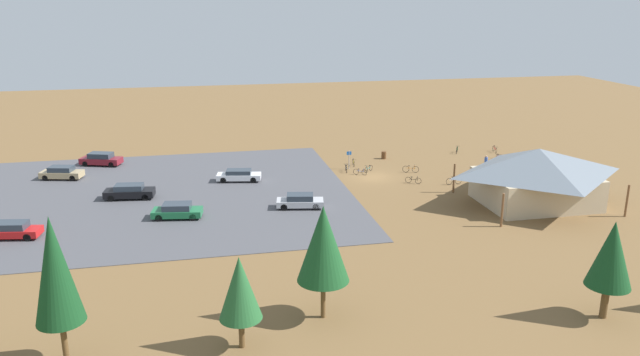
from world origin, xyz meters
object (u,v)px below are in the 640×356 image
object	(u,v)px
bicycle_green_near_sign	(457,150)
car_maroon_end_stall	(101,159)
pine_far_east	(240,288)
pine_mideast	(55,270)
car_red_aisle_side	(11,230)
car_green_near_entry	(177,211)
bicycle_yellow_yard_front	(353,163)
car_tan_back_corner	(62,173)
pine_center	(323,244)
bike_pavilion	(537,173)
car_silver_mid_lot	(300,201)
bicycle_red_front_row	(495,149)
bicycle_silver_yard_left	(346,168)
bicycle_blue_yard_right	(360,172)
lot_sign	(349,157)
visitor_by_pavilion	(486,162)
pine_west	(611,255)
bicycle_black_near_porch	(413,180)
bicycle_white_yard_center	(454,181)
bicycle_orange_mid_cluster	(411,169)
car_white_by_curb	(239,175)
bicycle_teal_lone_west	(369,169)
bicycle_purple_lone_east	(498,157)
car_black_front_row	(129,192)
trash_bin	(384,155)

from	to	relation	value
bicycle_green_near_sign	car_maroon_end_stall	xyz separation A→B (m)	(43.89, -2.99, 0.41)
pine_far_east	pine_mideast	size ratio (longest dim) A/B	0.65
car_red_aisle_side	car_green_near_entry	bearing A→B (deg)	-171.06
pine_mideast	car_maroon_end_stall	distance (m)	43.13
bicycle_yellow_yard_front	car_tan_back_corner	bearing A→B (deg)	-1.81
pine_center	bicycle_green_near_sign	world-z (taller)	pine_center
pine_center	car_maroon_end_stall	distance (m)	44.80
bike_pavilion	car_silver_mid_lot	distance (m)	22.70
bicycle_red_front_row	car_green_near_entry	xyz separation A→B (m)	(39.80, 16.97, 0.35)
bicycle_silver_yard_left	bicycle_blue_yard_right	bearing A→B (deg)	125.51
lot_sign	bicycle_yellow_yard_front	size ratio (longest dim) A/B	1.30
visitor_by_pavilion	pine_west	bearing A→B (deg)	75.18
lot_sign	car_red_aisle_side	size ratio (longest dim) A/B	0.45
bicycle_silver_yard_left	bicycle_black_near_porch	world-z (taller)	same
pine_mideast	bicycle_white_yard_center	bearing A→B (deg)	-142.07
pine_far_east	car_red_aisle_side	xyz separation A→B (m)	(17.11, -20.44, -2.93)
pine_mideast	bicycle_white_yard_center	size ratio (longest dim) A/B	4.68
visitor_by_pavilion	bicycle_orange_mid_cluster	bearing A→B (deg)	-3.48
lot_sign	car_white_by_curb	size ratio (longest dim) A/B	0.44
car_maroon_end_stall	car_green_near_entry	bearing A→B (deg)	113.59
bicycle_teal_lone_west	car_green_near_entry	size ratio (longest dim) A/B	0.28
bicycle_green_near_sign	bicycle_black_near_porch	size ratio (longest dim) A/B	1.03
bicycle_purple_lone_east	car_black_front_row	size ratio (longest dim) A/B	0.34
visitor_by_pavilion	bicycle_black_near_porch	bearing A→B (deg)	19.56
pine_center	car_silver_mid_lot	bearing A→B (deg)	-96.32
car_black_front_row	bicycle_black_near_porch	bearing A→B (deg)	178.42
car_tan_back_corner	car_red_aisle_side	bearing A→B (deg)	87.29
bicycle_teal_lone_west	car_tan_back_corner	xyz separation A→B (m)	(33.72, -4.05, 0.40)
bicycle_orange_mid_cluster	car_tan_back_corner	xyz separation A→B (m)	(38.33, -5.34, 0.35)
bicycle_purple_lone_east	car_maroon_end_stall	world-z (taller)	car_maroon_end_stall
bicycle_teal_lone_west	visitor_by_pavilion	distance (m)	13.71
car_silver_mid_lot	bicycle_white_yard_center	bearing A→B (deg)	-166.38
bicycle_purple_lone_east	bicycle_teal_lone_west	size ratio (longest dim) A/B	1.31
car_black_front_row	lot_sign	bearing A→B (deg)	-165.41
bicycle_orange_mid_cluster	bicycle_purple_lone_east	xyz separation A→B (m)	(-12.53, -3.14, -0.05)
car_maroon_end_stall	visitor_by_pavilion	size ratio (longest dim) A/B	3.06
trash_bin	car_red_aisle_side	size ratio (longest dim) A/B	0.18
pine_mideast	visitor_by_pavilion	bearing A→B (deg)	-141.97
trash_bin	pine_far_east	bearing A→B (deg)	61.89
bicycle_purple_lone_east	bicycle_green_near_sign	bearing A→B (deg)	-51.77
lot_sign	visitor_by_pavilion	bearing A→B (deg)	167.52
car_silver_mid_lot	bicycle_orange_mid_cluster	bearing A→B (deg)	-146.45
bike_pavilion	car_maroon_end_stall	bearing A→B (deg)	-28.98
bicycle_green_near_sign	bicycle_silver_yard_left	bearing A→B (deg)	19.23
car_green_near_entry	visitor_by_pavilion	distance (m)	36.09
bicycle_teal_lone_west	bicycle_orange_mid_cluster	bearing A→B (deg)	164.28
pine_center	bicycle_teal_lone_west	world-z (taller)	pine_center
bicycle_teal_lone_west	pine_mideast	bearing A→B (deg)	51.24
bicycle_yellow_yard_front	car_green_near_entry	bearing A→B (deg)	35.39
bicycle_teal_lone_west	bicycle_silver_yard_left	bearing A→B (deg)	-14.44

